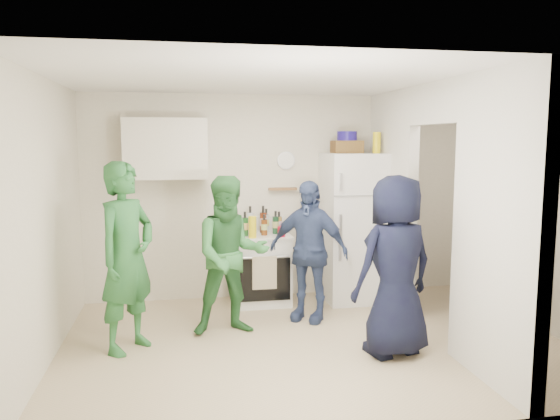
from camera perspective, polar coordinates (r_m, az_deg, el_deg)
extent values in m
plane|color=tan|center=(5.46, 3.56, -13.61)|extent=(4.80, 4.80, 0.00)
plane|color=silver|center=(6.80, 0.20, 1.41)|extent=(4.80, 0.00, 4.80)
plane|color=silver|center=(3.54, 10.36, -4.13)|extent=(4.80, 0.00, 4.80)
plane|color=silver|center=(5.13, -23.34, -1.10)|extent=(0.00, 3.40, 3.40)
plane|color=silver|center=(6.18, 25.80, 0.10)|extent=(0.00, 3.40, 3.40)
plane|color=white|center=(5.13, 3.79, 13.48)|extent=(4.80, 4.80, 0.00)
cube|color=silver|center=(6.56, 11.54, 1.05)|extent=(0.12, 1.20, 2.50)
cube|color=silver|center=(4.61, 21.77, -1.91)|extent=(0.12, 1.20, 2.50)
cube|color=silver|center=(5.53, 16.14, 10.69)|extent=(0.12, 1.00, 0.40)
cube|color=white|center=(6.56, -2.07, -6.17)|extent=(0.70, 0.59, 0.84)
cube|color=silver|center=(6.47, -11.86, 6.29)|extent=(0.95, 0.34, 0.70)
cube|color=white|center=(6.70, 7.81, -1.78)|extent=(0.74, 0.72, 1.79)
cube|color=brown|center=(6.64, 7.00, 6.57)|extent=(0.35, 0.25, 0.15)
cylinder|color=navy|center=(6.64, 7.01, 7.69)|extent=(0.24, 0.24, 0.11)
cylinder|color=yellow|center=(6.60, 10.07, 6.94)|extent=(0.09, 0.09, 0.25)
cylinder|color=white|center=(6.76, 0.65, 5.20)|extent=(0.22, 0.02, 0.22)
cube|color=olive|center=(6.74, 0.28, 2.22)|extent=(0.35, 0.08, 0.03)
cube|color=black|center=(6.30, 24.79, 3.93)|extent=(0.03, 0.70, 0.80)
cube|color=white|center=(6.29, 24.68, 3.94)|extent=(0.04, 0.76, 0.86)
cube|color=white|center=(6.27, 24.66, 7.13)|extent=(0.04, 0.82, 0.18)
cylinder|color=yellow|center=(6.23, -2.89, -1.80)|extent=(0.09, 0.09, 0.25)
cylinder|color=red|center=(6.31, 0.15, -2.26)|extent=(0.09, 0.09, 0.12)
imported|color=#2A6B2F|center=(5.22, -15.70, -4.77)|extent=(0.73, 0.76, 1.76)
imported|color=#367C39|center=(5.50, -5.16, -4.76)|extent=(0.82, 0.66, 1.60)
imported|color=#374779|center=(5.91, 2.96, -4.28)|extent=(0.95, 0.82, 1.52)
imported|color=black|center=(5.04, 11.98, -5.75)|extent=(0.92, 0.72, 1.64)
imported|color=black|center=(6.31, 20.78, -2.45)|extent=(0.97, 1.33, 1.86)
cylinder|color=brown|center=(6.55, -4.83, -1.31)|extent=(0.07, 0.07, 0.26)
cylinder|color=#1D5720|center=(6.36, -3.68, -1.45)|extent=(0.08, 0.08, 0.29)
cylinder|color=silver|center=(6.60, -3.13, -0.98)|extent=(0.08, 0.08, 0.32)
cylinder|color=#613010|center=(6.40, -1.66, -1.56)|extent=(0.07, 0.07, 0.25)
cylinder|color=#9EA7AF|center=(6.65, -1.43, -1.07)|extent=(0.07, 0.07, 0.28)
cylinder|color=#153A21|center=(6.50, -0.46, -1.29)|extent=(0.07, 0.07, 0.28)
cylinder|color=olive|center=(6.62, -0.10, -1.24)|extent=(0.07, 0.07, 0.25)
cylinder|color=silver|center=(6.29, -4.76, -1.74)|extent=(0.06, 0.06, 0.25)
cylinder|color=#5D2310|center=(6.57, -1.77, -0.97)|extent=(0.08, 0.08, 0.33)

